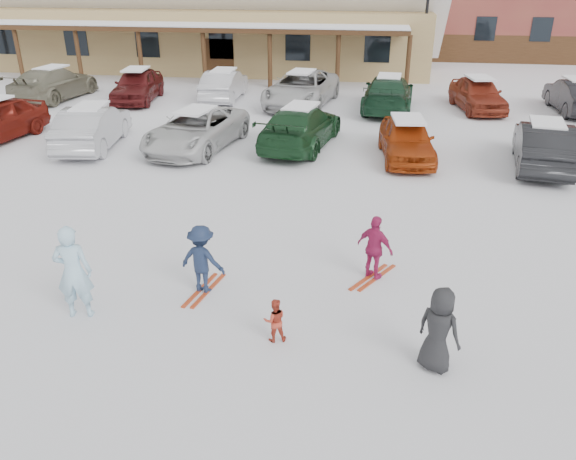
# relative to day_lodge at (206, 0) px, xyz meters

# --- Properties ---
(ground) EXTENTS (160.00, 160.00, 0.00)m
(ground) POSITION_rel_day_lodge_xyz_m (9.00, -27.96, -3.94)
(ground) COLOR white
(ground) RESTS_ON ground
(day_lodge) EXTENTS (29.12, 12.50, 10.38)m
(day_lodge) POSITION_rel_day_lodge_xyz_m (0.00, 0.00, 0.00)
(day_lodge) COLOR tan
(day_lodge) RESTS_ON ground
(lamp_post) EXTENTS (0.50, 0.25, 5.54)m
(lamp_post) POSITION_rel_day_lodge_xyz_m (13.53, -4.10, -0.78)
(lamp_post) COLOR black
(lamp_post) RESTS_ON ground
(adult_skier) EXTENTS (0.75, 0.57, 1.85)m
(adult_skier) POSITION_rel_day_lodge_xyz_m (5.66, -29.16, -3.02)
(adult_skier) COLOR #AAD7ED
(adult_skier) RESTS_ON ground
(toddler_red) EXTENTS (0.48, 0.42, 0.83)m
(toddler_red) POSITION_rel_day_lodge_xyz_m (9.43, -29.39, -3.53)
(toddler_red) COLOR #B83B28
(toddler_red) RESTS_ON ground
(child_navy) EXTENTS (1.02, 0.72, 1.44)m
(child_navy) POSITION_rel_day_lodge_xyz_m (7.73, -27.97, -3.22)
(child_navy) COLOR #192540
(child_navy) RESTS_ON ground
(skis_child_navy) EXTENTS (0.49, 1.41, 0.03)m
(skis_child_navy) POSITION_rel_day_lodge_xyz_m (7.73, -27.97, -3.93)
(skis_child_navy) COLOR #AA3818
(skis_child_navy) RESTS_ON ground
(child_magenta) EXTENTS (0.89, 0.73, 1.42)m
(child_magenta) POSITION_rel_day_lodge_xyz_m (11.12, -26.95, -3.24)
(child_magenta) COLOR #A72054
(child_magenta) RESTS_ON ground
(skis_child_magenta) EXTENTS (0.91, 1.30, 0.03)m
(skis_child_magenta) POSITION_rel_day_lodge_xyz_m (11.12, -26.95, -3.93)
(skis_child_magenta) COLOR #AA3818
(skis_child_magenta) RESTS_ON ground
(bystander_dark) EXTENTS (0.87, 0.80, 1.49)m
(bystander_dark) POSITION_rel_day_lodge_xyz_m (12.14, -29.74, -3.20)
(bystander_dark) COLOR black
(bystander_dark) RESTS_ON ground
(parked_car_1) EXTENTS (2.21, 4.72, 1.50)m
(parked_car_1) POSITION_rel_day_lodge_xyz_m (1.03, -18.92, -3.20)
(parked_car_1) COLOR #B0B1B6
(parked_car_1) RESTS_ON ground
(parked_car_2) EXTENTS (3.16, 5.37, 1.40)m
(parked_car_2) POSITION_rel_day_lodge_xyz_m (4.76, -18.54, -3.24)
(parked_car_2) COLOR silver
(parked_car_2) RESTS_ON ground
(parked_car_3) EXTENTS (2.88, 5.37, 1.48)m
(parked_car_3) POSITION_rel_day_lodge_xyz_m (8.40, -17.75, -3.20)
(parked_car_3) COLOR #193F21
(parked_car_3) RESTS_ON ground
(parked_car_4) EXTENTS (1.99, 4.20, 1.39)m
(parked_car_4) POSITION_rel_day_lodge_xyz_m (12.11, -18.66, -3.25)
(parked_car_4) COLOR #A83A0F
(parked_car_4) RESTS_ON ground
(parked_car_5) EXTENTS (2.29, 4.71, 1.49)m
(parked_car_5) POSITION_rel_day_lodge_xyz_m (16.42, -18.91, -3.20)
(parked_car_5) COLOR black
(parked_car_5) RESTS_ON ground
(parked_car_7) EXTENTS (2.61, 5.48, 1.54)m
(parked_car_7) POSITION_rel_day_lodge_xyz_m (-4.51, -11.63, -3.17)
(parked_car_7) COLOR gray
(parked_car_7) RESTS_ON ground
(parked_car_8) EXTENTS (2.32, 4.66, 1.53)m
(parked_car_8) POSITION_rel_day_lodge_xyz_m (-0.32, -11.44, -3.18)
(parked_car_8) COLOR #5A1717
(parked_car_8) RESTS_ON ground
(parked_car_9) EXTENTS (1.59, 4.37, 1.43)m
(parked_car_9) POSITION_rel_day_lodge_xyz_m (3.73, -10.55, -3.23)
(parked_car_9) COLOR silver
(parked_car_9) RESTS_ON ground
(parked_car_10) EXTENTS (3.41, 5.97, 1.57)m
(parked_car_10) POSITION_rel_day_lodge_xyz_m (7.60, -11.21, -3.16)
(parked_car_10) COLOR silver
(parked_car_10) RESTS_ON ground
(parked_car_11) EXTENTS (2.51, 5.41, 1.53)m
(parked_car_11) POSITION_rel_day_lodge_xyz_m (11.59, -11.57, -3.18)
(parked_car_11) COLOR #193E27
(parked_car_11) RESTS_ON ground
(parked_car_12) EXTENTS (2.41, 4.52, 1.46)m
(parked_car_12) POSITION_rel_day_lodge_xyz_m (15.58, -10.96, -3.21)
(parked_car_12) COLOR maroon
(parked_car_12) RESTS_ON ground
(parked_car_13) EXTENTS (1.63, 4.49, 1.47)m
(parked_car_13) POSITION_rel_day_lodge_xyz_m (19.80, -10.79, -3.21)
(parked_car_13) COLOR black
(parked_car_13) RESTS_ON ground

